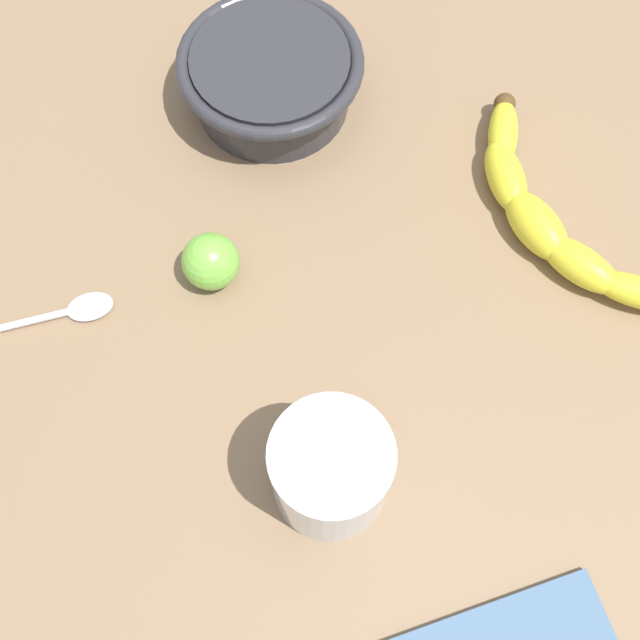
{
  "coord_description": "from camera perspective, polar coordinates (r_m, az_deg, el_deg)",
  "views": [
    {
      "loc": [
        -23.86,
        -12.82,
        59.07
      ],
      "look_at": [
        -6.13,
        2.82,
        5.0
      ],
      "focal_mm": 44.76,
      "sensor_mm": 36.0,
      "label": 1
    }
  ],
  "objects": [
    {
      "name": "wooden_tabletop",
      "position": [
        0.64,
        5.57,
        0.99
      ],
      "size": [
        120.0,
        120.0,
        3.0
      ],
      "primitive_type": "cube",
      "color": "#84694B",
      "rests_on": "ground"
    },
    {
      "name": "banana",
      "position": [
        0.66,
        16.13,
        7.02
      ],
      "size": [
        11.56,
        22.87,
        3.37
      ],
      "rotation": [
        0.0,
        0.0,
        4.41
      ],
      "color": "yellow",
      "rests_on": "wooden_tabletop"
    },
    {
      "name": "smoothie_glass",
      "position": [
        0.53,
        0.77,
        -10.76
      ],
      "size": [
        8.01,
        8.01,
        8.53
      ],
      "color": "silver",
      "rests_on": "wooden_tabletop"
    },
    {
      "name": "ceramic_bowl",
      "position": [
        0.7,
        -3.52,
        17.03
      ],
      "size": [
        15.55,
        15.55,
        5.49
      ],
      "color": "#2D2D33",
      "rests_on": "wooden_tabletop"
    },
    {
      "name": "lime_fruit",
      "position": [
        0.61,
        -7.82,
        4.16
      ],
      "size": [
        4.47,
        4.47,
        4.47
      ],
      "primitive_type": "sphere",
      "color": "#75C142",
      "rests_on": "wooden_tabletop"
    },
    {
      "name": "teaspoon",
      "position": [
        0.64,
        -16.72,
        0.77
      ],
      "size": [
        10.17,
        7.34,
        0.8
      ],
      "rotation": [
        0.0,
        0.0,
        5.7
      ],
      "color": "silver",
      "rests_on": "wooden_tabletop"
    }
  ]
}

